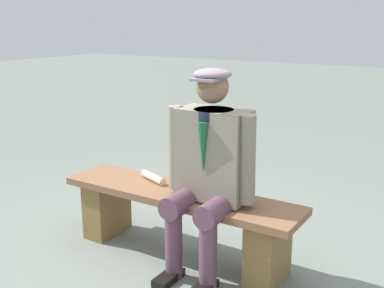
# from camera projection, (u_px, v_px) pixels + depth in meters

# --- Properties ---
(ground_plane) EXTENTS (30.00, 30.00, 0.00)m
(ground_plane) POSITION_uv_depth(u_px,v_px,m) (179.00, 255.00, 3.37)
(ground_plane) COLOR slate
(bench) EXTENTS (1.74, 0.42, 0.48)m
(bench) POSITION_uv_depth(u_px,v_px,m) (179.00, 214.00, 3.29)
(bench) COLOR brown
(bench) RESTS_ON ground
(seated_man) EXTENTS (0.63, 0.58, 1.33)m
(seated_man) POSITION_uv_depth(u_px,v_px,m) (209.00, 164.00, 3.00)
(seated_man) COLOR gray
(seated_man) RESTS_ON ground
(rolled_magazine) EXTENTS (0.26, 0.15, 0.05)m
(rolled_magazine) POSITION_uv_depth(u_px,v_px,m) (153.00, 178.00, 3.45)
(rolled_magazine) COLOR beige
(rolled_magazine) RESTS_ON bench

